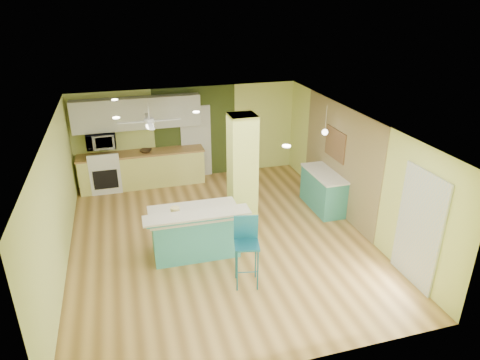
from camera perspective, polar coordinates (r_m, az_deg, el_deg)
name	(u,v)px	position (r m, az deg, el deg)	size (l,w,h in m)	color
floor	(219,239)	(9.09, -2.77, -7.83)	(6.00, 7.00, 0.01)	olive
ceiling	(217,123)	(8.06, -3.12, 7.54)	(6.00, 7.00, 0.01)	white
wall_back	(188,133)	(11.72, -6.92, 6.21)	(6.00, 0.01, 2.50)	#DDE97D
wall_front	(282,294)	(5.62, 5.64, -14.94)	(6.00, 0.01, 2.50)	#DDE97D
wall_left	(57,204)	(8.42, -23.27, -2.90)	(0.01, 7.00, 2.50)	#DDE97D
wall_right	(353,169)	(9.57, 14.85, 1.46)	(0.01, 7.00, 2.50)	#DDE97D
wood_panel	(339,159)	(10.04, 13.07, 2.71)	(0.02, 3.40, 2.50)	olive
olive_accent	(196,133)	(11.74, -5.94, 6.28)	(2.20, 0.02, 2.50)	#3A491D
interior_door	(196,142)	(11.79, -5.87, 5.08)	(0.82, 0.05, 2.00)	silver
french_door	(419,229)	(7.96, 22.71, -6.02)	(0.04, 1.08, 2.10)	silver
column	(242,172)	(9.09, 0.32, 1.11)	(0.55, 0.55, 2.50)	#D7E469
kitchen_run	(143,169)	(11.58, -12.83, 1.45)	(3.25, 0.63, 0.94)	#E7E679
stove	(106,173)	(11.58, -17.49, 0.85)	(0.76, 0.66, 1.08)	white
upper_cabinets	(137,113)	(11.23, -13.56, 8.66)	(3.20, 0.34, 0.80)	silver
microwave	(101,140)	(11.29, -18.04, 5.03)	(0.70, 0.48, 0.39)	silver
ceiling_fan	(149,122)	(9.94, -11.99, 7.63)	(1.41, 1.41, 0.61)	silver
pendant_lamp	(325,132)	(9.81, 11.26, 6.30)	(0.14, 0.14, 0.69)	white
wall_decor	(335,144)	(10.10, 12.58, 4.69)	(0.03, 0.90, 0.70)	brown
peninsula	(195,231)	(8.43, -6.00, -6.79)	(1.97, 1.08, 1.05)	teal
bar_stool	(246,240)	(7.41, 0.85, -8.03)	(0.50, 0.50, 1.27)	#1C667F
side_counter	(323,190)	(10.30, 11.01, -1.36)	(0.60, 1.41, 0.91)	teal
fruit_bowl	(146,151)	(11.38, -12.45, 3.80)	(0.30, 0.30, 0.07)	#3C2918
canister	(175,211)	(8.13, -8.66, -4.14)	(0.17, 0.17, 0.16)	yellow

